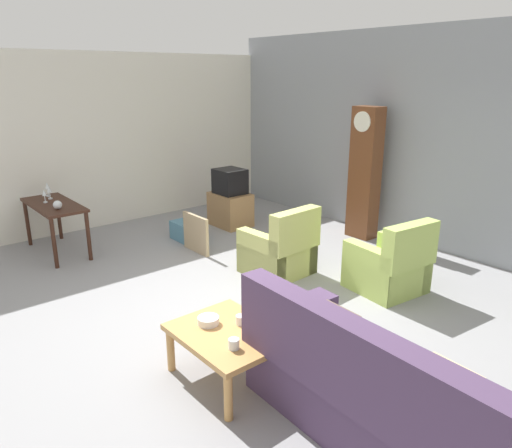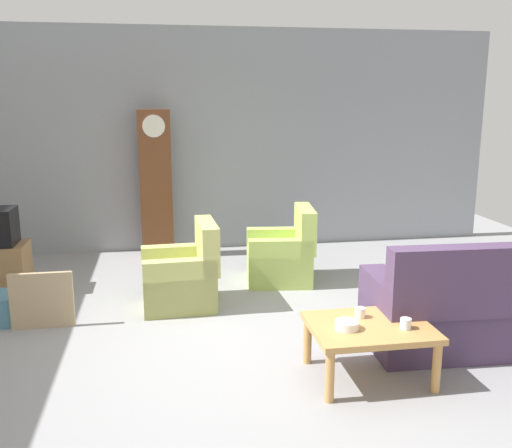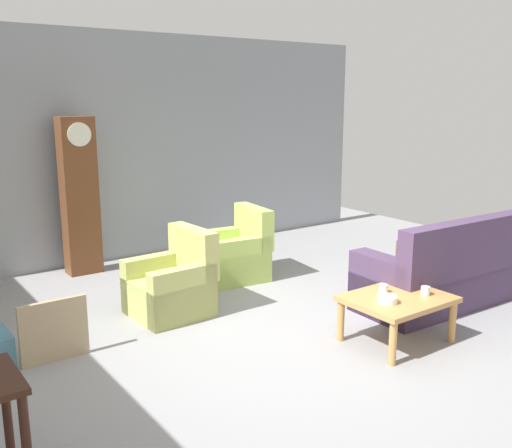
% 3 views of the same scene
% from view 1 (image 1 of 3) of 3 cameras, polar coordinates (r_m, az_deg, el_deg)
% --- Properties ---
extents(ground_plane, '(10.40, 10.40, 0.00)m').
position_cam_1_polar(ground_plane, '(5.36, -1.53, -10.85)').
color(ground_plane, gray).
extents(garage_door_wall, '(8.40, 0.16, 3.20)m').
position_cam_1_polar(garage_door_wall, '(7.56, 20.52, 9.23)').
color(garage_door_wall, gray).
rests_on(garage_door_wall, ground_plane).
extents(pegboard_wall_left, '(0.12, 6.40, 2.88)m').
position_cam_1_polar(pegboard_wall_left, '(8.64, -17.31, 9.36)').
color(pegboard_wall_left, silver).
rests_on(pegboard_wall_left, ground_plane).
extents(couch_floral, '(2.13, 0.96, 1.04)m').
position_cam_1_polar(couch_floral, '(3.71, 13.83, -19.23)').
color(couch_floral, '#4C3856').
rests_on(couch_floral, ground_plane).
extents(armchair_olive_near, '(0.82, 0.79, 0.92)m').
position_cam_1_polar(armchair_olive_near, '(6.32, 2.84, -3.27)').
color(armchair_olive_near, '#B7BC66').
rests_on(armchair_olive_near, ground_plane).
extents(armchair_olive_far, '(0.87, 0.85, 0.92)m').
position_cam_1_polar(armchair_olive_far, '(6.03, 15.55, -4.96)').
color(armchair_olive_far, '#B2CE60').
rests_on(armchair_olive_far, ground_plane).
extents(coffee_table_wood, '(0.96, 0.76, 0.45)m').
position_cam_1_polar(coffee_table_wood, '(4.21, -3.29, -13.34)').
color(coffee_table_wood, tan).
rests_on(coffee_table_wood, ground_plane).
extents(console_table_dark, '(1.30, 0.56, 0.75)m').
position_cam_1_polar(console_table_dark, '(7.55, -22.79, 1.47)').
color(console_table_dark, '#381E14').
rests_on(console_table_dark, ground_plane).
extents(grandfather_clock, '(0.44, 0.30, 2.06)m').
position_cam_1_polar(grandfather_clock, '(7.76, 12.77, 5.87)').
color(grandfather_clock, brown).
rests_on(grandfather_clock, ground_plane).
extents(tv_stand_cabinet, '(0.68, 0.52, 0.57)m').
position_cam_1_polar(tv_stand_cabinet, '(8.34, -3.05, 1.74)').
color(tv_stand_cabinet, '#997047').
rests_on(tv_stand_cabinet, ground_plane).
extents(tv_crt, '(0.48, 0.44, 0.42)m').
position_cam_1_polar(tv_crt, '(8.22, -3.11, 5.08)').
color(tv_crt, black).
rests_on(tv_crt, tv_stand_cabinet).
extents(framed_picture_leaning, '(0.60, 0.05, 0.56)m').
position_cam_1_polar(framed_picture_leaning, '(7.14, -7.14, -1.13)').
color(framed_picture_leaning, tan).
rests_on(framed_picture_leaning, ground_plane).
extents(storage_box_blue, '(0.47, 0.43, 0.29)m').
position_cam_1_polar(storage_box_blue, '(7.75, -7.98, -0.73)').
color(storage_box_blue, teal).
rests_on(storage_box_blue, ground_plane).
extents(glass_dome_cloche, '(0.12, 0.12, 0.12)m').
position_cam_1_polar(glass_dome_cloche, '(7.17, -22.46, 2.11)').
color(glass_dome_cloche, silver).
rests_on(glass_dome_cloche, console_table_dark).
extents(cup_white_porcelain, '(0.09, 0.09, 0.08)m').
position_cam_1_polar(cup_white_porcelain, '(4.26, -1.81, -11.28)').
color(cup_white_porcelain, white).
rests_on(cup_white_porcelain, coffee_table_wood).
extents(cup_blue_rimmed, '(0.09, 0.09, 0.08)m').
position_cam_1_polar(cup_blue_rimmed, '(3.92, -2.64, -14.00)').
color(cup_blue_rimmed, silver).
rests_on(cup_blue_rimmed, coffee_table_wood).
extents(bowl_white_stacked, '(0.19, 0.19, 0.07)m').
position_cam_1_polar(bowl_white_stacked, '(4.28, -5.67, -11.31)').
color(bowl_white_stacked, white).
rests_on(bowl_white_stacked, coffee_table_wood).
extents(wine_glass_tall, '(0.07, 0.07, 0.22)m').
position_cam_1_polar(wine_glass_tall, '(7.96, -23.49, 4.02)').
color(wine_glass_tall, silver).
rests_on(wine_glass_tall, console_table_dark).
extents(wine_glass_mid, '(0.07, 0.07, 0.19)m').
position_cam_1_polar(wine_glass_mid, '(7.77, -23.29, 3.63)').
color(wine_glass_mid, silver).
rests_on(wine_glass_mid, console_table_dark).
extents(wine_glass_short, '(0.06, 0.06, 0.19)m').
position_cam_1_polar(wine_glass_short, '(7.57, -23.79, 3.25)').
color(wine_glass_short, silver).
rests_on(wine_glass_short, console_table_dark).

